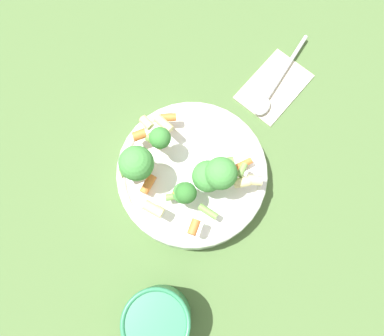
# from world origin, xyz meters

# --- Properties ---
(ground_plane) EXTENTS (3.00, 3.00, 0.00)m
(ground_plane) POSITION_xyz_m (0.00, 0.00, 0.00)
(ground_plane) COLOR #4C6B38
(bowl) EXTENTS (0.23, 0.23, 0.05)m
(bowl) POSITION_xyz_m (0.00, 0.00, 0.03)
(bowl) COLOR white
(bowl) RESTS_ON ground_plane
(pasta_salad) EXTENTS (0.19, 0.20, 0.09)m
(pasta_salad) POSITION_xyz_m (-0.01, 0.01, 0.09)
(pasta_salad) COLOR #8CB766
(pasta_salad) RESTS_ON bowl
(cup) EXTENTS (0.09, 0.09, 0.09)m
(cup) POSITION_xyz_m (-0.20, 0.07, 0.04)
(cup) COLOR #2D7F51
(cup) RESTS_ON ground_plane
(napkin) EXTENTS (0.15, 0.15, 0.01)m
(napkin) POSITION_xyz_m (0.15, -0.16, 0.00)
(napkin) COLOR beige
(napkin) RESTS_ON ground_plane
(spoon) EXTENTS (0.15, 0.12, 0.01)m
(spoon) POSITION_xyz_m (0.14, -0.15, 0.01)
(spoon) COLOR silver
(spoon) RESTS_ON napkin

